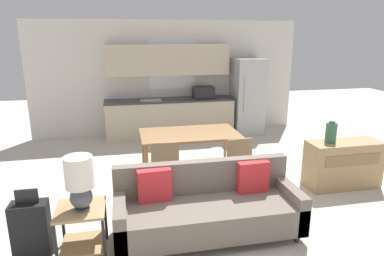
{
  "coord_description": "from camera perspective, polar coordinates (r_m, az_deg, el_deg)",
  "views": [
    {
      "loc": [
        -1.11,
        -3.57,
        2.37
      ],
      "look_at": [
        -0.05,
        1.5,
        0.95
      ],
      "focal_mm": 32.0,
      "sensor_mm": 36.0,
      "label": 1
    }
  ],
  "objects": [
    {
      "name": "dining_chair_near_left",
      "position": [
        5.1,
        -4.57,
        -6.25
      ],
      "size": [
        0.44,
        0.44,
        0.89
      ],
      "rotation": [
        0.0,
        0.0,
        3.09
      ],
      "color": "#997A56",
      "rests_on": "ground_plane"
    },
    {
      "name": "vase",
      "position": [
        5.71,
        22.17,
        -0.72
      ],
      "size": [
        0.17,
        0.17,
        0.34
      ],
      "color": "#336047",
      "rests_on": "credenza"
    },
    {
      "name": "suitcase",
      "position": [
        4.24,
        -25.22,
        -15.07
      ],
      "size": [
        0.39,
        0.22,
        0.8
      ],
      "color": "black",
      "rests_on": "ground_plane"
    },
    {
      "name": "side_table",
      "position": [
        4.06,
        -17.9,
        -14.85
      ],
      "size": [
        0.52,
        0.52,
        0.56
      ],
      "color": "tan",
      "rests_on": "ground_plane"
    },
    {
      "name": "ground_plane",
      "position": [
        4.43,
        4.82,
        -17.09
      ],
      "size": [
        20.0,
        20.0,
        0.0
      ],
      "primitive_type": "plane",
      "color": "beige"
    },
    {
      "name": "wall_back",
      "position": [
        8.34,
        -4.08,
        8.3
      ],
      "size": [
        6.4,
        0.07,
        2.7
      ],
      "color": "silver",
      "rests_on": "ground_plane"
    },
    {
      "name": "couch",
      "position": [
        4.26,
        2.49,
        -13.13
      ],
      "size": [
        2.2,
        0.8,
        0.86
      ],
      "color": "#3D2D1E",
      "rests_on": "ground_plane"
    },
    {
      "name": "kitchen_counter",
      "position": [
        8.13,
        -3.62,
        4.47
      ],
      "size": [
        3.02,
        0.65,
        2.15
      ],
      "color": "beige",
      "rests_on": "ground_plane"
    },
    {
      "name": "table_lamp",
      "position": [
        3.81,
        -18.21,
        -8.29
      ],
      "size": [
        0.3,
        0.3,
        0.6
      ],
      "color": "#4C515B",
      "rests_on": "side_table"
    },
    {
      "name": "dining_chair_near_right",
      "position": [
        5.29,
        7.28,
        -5.53
      ],
      "size": [
        0.46,
        0.46,
        0.89
      ],
      "rotation": [
        0.0,
        0.0,
        3.25
      ],
      "color": "#997A56",
      "rests_on": "ground_plane"
    },
    {
      "name": "dining_table",
      "position": [
        5.88,
        -0.41,
        -1.34
      ],
      "size": [
        1.67,
        0.96,
        0.74
      ],
      "color": "olive",
      "rests_on": "ground_plane"
    },
    {
      "name": "credenza",
      "position": [
        5.99,
        23.81,
        -5.52
      ],
      "size": [
        1.16,
        0.46,
        0.75
      ],
      "color": "tan",
      "rests_on": "ground_plane"
    },
    {
      "name": "refrigerator",
      "position": [
        8.49,
        9.21,
        5.24
      ],
      "size": [
        0.69,
        0.73,
        1.82
      ],
      "color": "#B7BABC",
      "rests_on": "ground_plane"
    }
  ]
}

